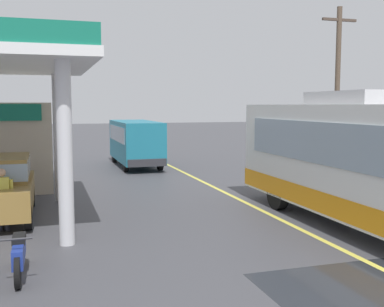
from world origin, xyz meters
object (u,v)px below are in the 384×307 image
object	(u,v)px
coach_bus_main	(379,168)
motorcycle_parked_forecourt	(19,254)
car_at_pump	(2,184)
minibus_opposing_lane	(136,139)
pedestrian_near_pump	(2,196)

from	to	relation	value
coach_bus_main	motorcycle_parked_forecourt	bearing A→B (deg)	-176.55
car_at_pump	coach_bus_main	bearing A→B (deg)	-26.26
minibus_opposing_lane	motorcycle_parked_forecourt	bearing A→B (deg)	-108.25
motorcycle_parked_forecourt	pedestrian_near_pump	bearing A→B (deg)	98.96
minibus_opposing_lane	car_at_pump	bearing A→B (deg)	-119.16
minibus_opposing_lane	motorcycle_parked_forecourt	size ratio (longest dim) A/B	3.41
coach_bus_main	car_at_pump	bearing A→B (deg)	153.74
minibus_opposing_lane	pedestrian_near_pump	xyz separation A→B (m)	(-5.75, -11.98, -0.54)
coach_bus_main	motorcycle_parked_forecourt	size ratio (longest dim) A/B	6.13
car_at_pump	motorcycle_parked_forecourt	bearing A→B (deg)	-82.10
motorcycle_parked_forecourt	pedestrian_near_pump	distance (m)	3.77
motorcycle_parked_forecourt	pedestrian_near_pump	world-z (taller)	pedestrian_near_pump
car_at_pump	pedestrian_near_pump	size ratio (longest dim) A/B	2.53
car_at_pump	minibus_opposing_lane	world-z (taller)	minibus_opposing_lane
coach_bus_main	car_at_pump	size ratio (longest dim) A/B	2.63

